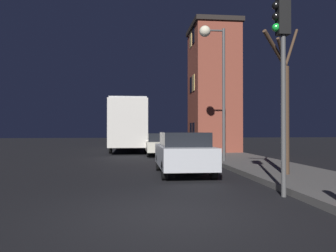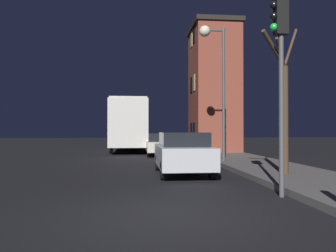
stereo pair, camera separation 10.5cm
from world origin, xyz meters
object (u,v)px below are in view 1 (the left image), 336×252
(car_near_lane, at_px, (184,153))
(car_mid_lane, at_px, (160,144))
(streetlamp, at_px, (214,59))
(traffic_light, at_px, (282,56))
(bus, at_px, (129,122))
(bare_tree, at_px, (285,105))

(car_near_lane, distance_m, car_mid_lane, 9.00)
(streetlamp, height_order, traffic_light, streetlamp)
(streetlamp, xyz_separation_m, car_near_lane, (-1.92, -3.18, -4.15))
(streetlamp, relative_size, car_mid_lane, 1.45)
(car_mid_lane, bearing_deg, bus, 110.54)
(bus, xyz_separation_m, car_near_lane, (2.19, -14.53, -1.45))
(bus, bearing_deg, car_mid_lane, -69.46)
(streetlamp, bearing_deg, car_mid_lane, 109.31)
(traffic_light, xyz_separation_m, bare_tree, (1.32, 2.61, -1.02))
(car_mid_lane, bearing_deg, bare_tree, -72.90)
(streetlamp, distance_m, bare_tree, 5.50)
(streetlamp, height_order, bus, streetlamp)
(traffic_light, height_order, bare_tree, bare_tree)
(streetlamp, relative_size, traffic_light, 1.30)
(traffic_light, height_order, car_mid_lane, traffic_light)
(car_near_lane, bearing_deg, bare_tree, -26.59)
(bus, relative_size, car_mid_lane, 2.49)
(bare_tree, xyz_separation_m, car_mid_lane, (-3.25, 10.57, -1.71))
(car_mid_lane, bearing_deg, car_near_lane, -89.23)
(streetlamp, relative_size, car_near_lane, 1.63)
(traffic_light, distance_m, bare_tree, 3.10)
(bus, height_order, car_near_lane, bus)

